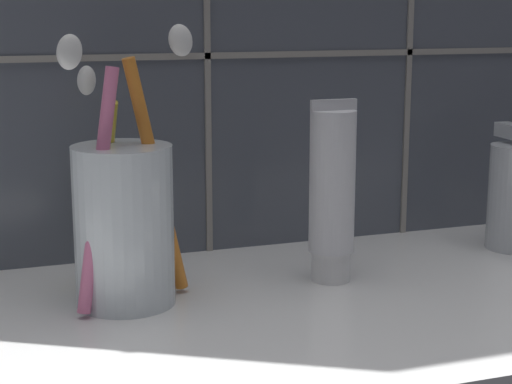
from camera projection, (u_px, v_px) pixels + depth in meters
The scene contains 3 objects.
sink_counter at pixel (244, 323), 58.24cm from camera, with size 73.36×30.21×2.00cm, color white.
toothbrush_cup at pixel (123, 219), 58.13cm from camera, with size 10.29×10.94×19.13cm.
toothpaste_tube at pixel (332, 193), 62.89cm from camera, with size 3.55×3.38×13.59cm.
Camera 1 is at (-17.45, -52.25, 21.94)cm, focal length 60.00 mm.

